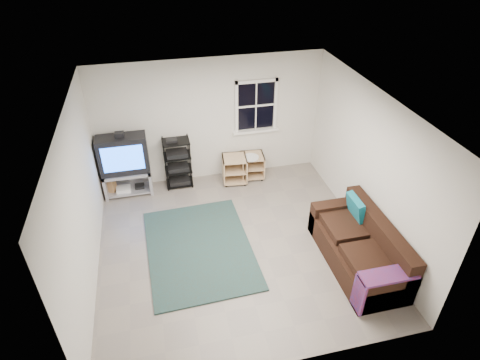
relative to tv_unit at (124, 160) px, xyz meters
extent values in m
plane|color=gray|center=(1.78, -2.04, -0.76)|extent=(4.60, 4.60, 0.00)
plane|color=white|center=(1.78, -2.04, 1.84)|extent=(4.60, 4.60, 0.00)
plane|color=beige|center=(1.78, 0.26, 0.54)|extent=(4.60, 0.00, 4.60)
plane|color=beige|center=(1.78, -4.34, 0.54)|extent=(4.60, 0.00, 4.60)
plane|color=beige|center=(-0.52, -2.04, 0.54)|extent=(0.00, 4.60, 4.60)
plane|color=beige|center=(4.08, -2.04, 0.54)|extent=(0.00, 4.60, 4.60)
cube|color=black|center=(2.73, 0.24, 0.79)|extent=(0.80, 0.01, 1.02)
cube|color=silver|center=(2.73, 0.22, 1.31)|extent=(0.88, 0.06, 0.06)
cube|color=silver|center=(2.73, 0.21, 0.24)|extent=(0.98, 0.14, 0.05)
cube|color=silver|center=(2.32, 0.22, 0.79)|extent=(0.06, 0.06, 1.10)
cube|color=silver|center=(3.14, 0.22, 0.79)|extent=(0.06, 0.06, 1.10)
cube|color=silver|center=(2.73, 0.23, 0.79)|extent=(0.78, 0.04, 0.04)
cube|color=#A6A6AF|center=(0.00, -0.01, -0.27)|extent=(0.94, 0.47, 0.06)
cube|color=#A6A6AF|center=(-0.44, -0.01, -0.50)|extent=(0.06, 0.47, 0.52)
cube|color=#A6A6AF|center=(0.44, -0.01, -0.50)|extent=(0.06, 0.47, 0.52)
cube|color=#A6A6AF|center=(0.00, -0.01, -0.69)|extent=(0.83, 0.43, 0.04)
cube|color=#A6A6AF|center=(0.00, 0.21, -0.50)|extent=(0.94, 0.04, 0.52)
cube|color=silver|center=(-0.11, -0.04, -0.64)|extent=(0.28, 0.23, 0.08)
cube|color=black|center=(0.21, -0.01, -0.65)|extent=(0.19, 0.17, 0.06)
cube|color=black|center=(0.00, -0.01, 0.14)|extent=(0.94, 0.40, 0.77)
cube|color=blue|center=(0.00, -0.21, 0.16)|extent=(0.77, 0.01, 0.53)
cube|color=black|center=(0.00, -0.01, 0.58)|extent=(0.17, 0.12, 0.09)
cylinder|color=black|center=(0.78, -0.14, -0.22)|extent=(0.02, 0.02, 1.08)
cylinder|color=black|center=(1.29, -0.14, -0.22)|extent=(0.02, 0.02, 1.08)
cylinder|color=black|center=(0.78, 0.22, -0.22)|extent=(0.02, 0.02, 1.08)
cylinder|color=black|center=(1.29, 0.22, -0.22)|extent=(0.02, 0.02, 1.08)
cube|color=black|center=(1.04, 0.04, -0.71)|extent=(0.54, 0.39, 0.02)
cube|color=black|center=(1.04, 0.04, -0.66)|extent=(0.42, 0.32, 0.09)
cube|color=black|center=(1.04, 0.04, -0.38)|extent=(0.54, 0.39, 0.02)
cube|color=black|center=(1.04, 0.04, -0.33)|extent=(0.42, 0.32, 0.09)
cube|color=black|center=(1.04, 0.04, -0.05)|extent=(0.54, 0.39, 0.02)
cube|color=black|center=(1.04, 0.04, 0.00)|extent=(0.42, 0.32, 0.09)
cube|color=black|center=(1.04, 0.04, 0.28)|extent=(0.54, 0.39, 0.02)
cube|color=tan|center=(2.20, -0.09, -0.19)|extent=(0.54, 0.54, 0.02)
cube|color=tan|center=(2.20, -0.09, -0.70)|extent=(0.54, 0.54, 0.02)
cube|color=tan|center=(1.97, -0.07, -0.44)|extent=(0.07, 0.49, 0.53)
cube|color=tan|center=(2.43, -0.12, -0.44)|extent=(0.07, 0.49, 0.53)
cube|color=tan|center=(2.22, 0.14, -0.44)|extent=(0.45, 0.07, 0.53)
cube|color=tan|center=(2.20, -0.09, -0.47)|extent=(0.50, 0.52, 0.02)
cylinder|color=black|center=(1.98, -0.27, -0.74)|extent=(0.05, 0.05, 0.05)
cylinder|color=black|center=(2.42, 0.08, -0.74)|extent=(0.05, 0.05, 0.05)
cube|color=tan|center=(2.61, 0.00, -0.24)|extent=(0.53, 0.53, 0.02)
cube|color=tan|center=(2.61, 0.00, -0.70)|extent=(0.53, 0.53, 0.02)
cube|color=tan|center=(2.39, 0.02, -0.47)|extent=(0.07, 0.48, 0.48)
cube|color=tan|center=(2.84, -0.02, -0.47)|extent=(0.07, 0.48, 0.48)
cube|color=tan|center=(2.64, 0.23, -0.47)|extent=(0.43, 0.07, 0.48)
cube|color=tan|center=(2.61, 0.00, -0.49)|extent=(0.48, 0.50, 0.02)
cylinder|color=black|center=(2.41, -0.17, -0.74)|extent=(0.05, 0.05, 0.05)
cylinder|color=black|center=(2.82, 0.17, -0.74)|extent=(0.05, 0.05, 0.05)
cylinder|color=silver|center=(2.56, -0.09, -0.22)|extent=(0.34, 0.34, 0.02)
cube|color=black|center=(3.61, -2.92, -0.55)|extent=(0.89, 1.97, 0.41)
cube|color=black|center=(3.93, -2.92, -0.13)|extent=(0.24, 1.97, 0.42)
cube|color=black|center=(3.61, -2.05, -0.45)|extent=(0.89, 0.24, 0.61)
cube|color=black|center=(3.61, -3.79, -0.45)|extent=(0.89, 0.24, 0.61)
cube|color=black|center=(3.53, -3.31, -0.28)|extent=(0.59, 0.71, 0.13)
cube|color=black|center=(3.53, -2.53, -0.28)|extent=(0.59, 0.71, 0.13)
cube|color=teal|center=(3.78, -2.38, -0.05)|extent=(0.20, 0.47, 0.41)
cube|color=#0E329C|center=(3.59, -3.79, -0.13)|extent=(0.82, 0.30, 0.04)
cube|color=#0E329C|center=(3.18, -3.79, -0.43)|extent=(0.04, 0.30, 0.57)
cube|color=#2F2015|center=(1.16, -2.00, -0.75)|extent=(1.82, 2.45, 0.03)
cube|color=#9B6F45|center=(-0.39, 0.02, -0.58)|extent=(0.30, 0.25, 0.37)
camera|label=1|loc=(0.68, -7.10, 4.08)|focal=30.00mm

